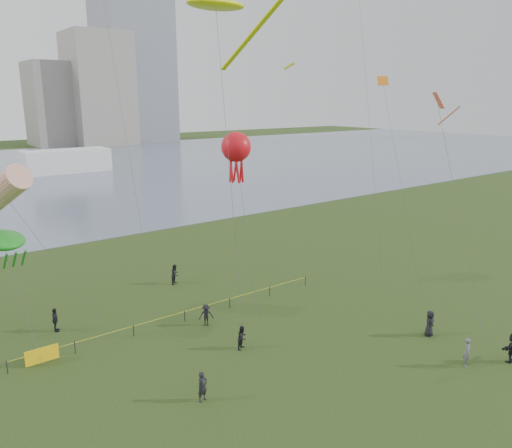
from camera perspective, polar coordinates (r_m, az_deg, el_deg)
ground_plane at (r=29.01m, az=12.74°, el=-19.56°), size 400.00×400.00×0.00m
building_mid at (r=188.65m, az=-17.51°, el=14.47°), size 20.00×20.00×38.00m
building_low at (r=190.06m, az=-22.08°, el=12.58°), size 16.00×18.00×28.00m
pavilion_right at (r=118.56m, az=-20.84°, el=6.74°), size 18.00×7.00×5.00m
fence at (r=35.38m, az=-17.04°, el=-12.28°), size 24.07×0.07×1.05m
kite_flyer at (r=33.92m, az=23.01°, el=-13.33°), size 0.80×0.70×1.84m
spectator_a at (r=33.38m, az=-1.57°, el=-12.83°), size 0.95×0.87×1.58m
spectator_b at (r=36.62m, az=-5.71°, el=-10.31°), size 1.20×1.01×1.61m
spectator_c at (r=38.26m, az=-21.97°, el=-10.13°), size 0.76×1.10×1.73m
spectator_d at (r=36.97m, az=19.23°, el=-10.65°), size 1.01×0.78×1.83m
spectator_e at (r=35.58m, az=27.24°, el=-12.46°), size 1.73×0.55×1.87m
spectator_f at (r=28.43m, az=-6.14°, el=-17.98°), size 0.68×0.51×1.71m
spectator_g at (r=44.76m, az=-9.22°, el=-5.68°), size 1.09×1.06×1.77m
kite_stingray at (r=38.18m, az=-4.47°, el=23.59°), size 4.64×9.90×22.68m
kite_windsock at (r=38.80m, az=-26.97°, el=3.46°), size 6.91×10.39×11.73m
kite_creature at (r=37.11m, az=-26.98°, el=-1.67°), size 2.68×8.25×7.30m
kite_octopus at (r=40.78m, az=-2.29°, el=8.72°), size 3.47×7.03×13.35m
kite_delta at (r=36.68m, az=20.48°, el=11.61°), size 4.77×8.47×16.36m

